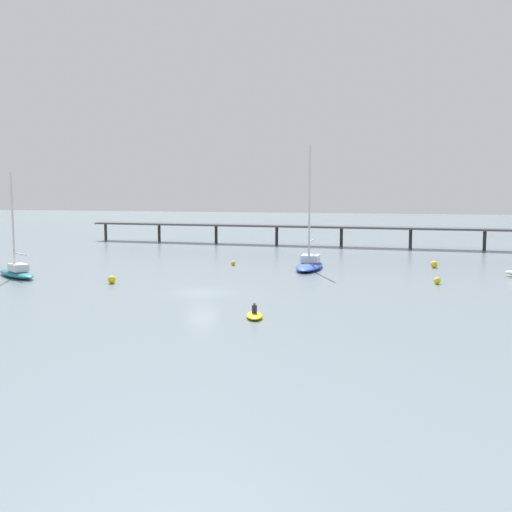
% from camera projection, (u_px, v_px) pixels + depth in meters
% --- Properties ---
extents(ground_plane, '(400.00, 400.00, 0.00)m').
position_uv_depth(ground_plane, '(203.00, 293.00, 50.97)').
color(ground_plane, slate).
extents(pier, '(77.58, 5.26, 6.34)m').
position_uv_depth(pier, '(380.00, 225.00, 92.54)').
color(pier, '#4C4C51').
rests_on(pier, ground_plane).
extents(sailboat_teal, '(7.50, 5.72, 10.72)m').
position_uv_depth(sailboat_teal, '(17.00, 271.00, 60.38)').
color(sailboat_teal, '#1E727A').
rests_on(sailboat_teal, ground_plane).
extents(sailboat_blue, '(3.30, 9.46, 13.97)m').
position_uv_depth(sailboat_blue, '(310.00, 262.00, 67.13)').
color(sailboat_blue, '#2D4CB7').
rests_on(sailboat_blue, ground_plane).
extents(dinghy_yellow, '(1.85, 2.73, 1.14)m').
position_uv_depth(dinghy_yellow, '(254.00, 315.00, 40.76)').
color(dinghy_yellow, yellow).
rests_on(dinghy_yellow, ground_plane).
extents(mooring_buoy_inner, '(0.66, 0.66, 0.66)m').
position_uv_depth(mooring_buoy_inner, '(437.00, 281.00, 55.85)').
color(mooring_buoy_inner, yellow).
rests_on(mooring_buoy_inner, ground_plane).
extents(mooring_buoy_far, '(0.57, 0.57, 0.57)m').
position_uv_depth(mooring_buoy_far, '(233.00, 263.00, 70.15)').
color(mooring_buoy_far, yellow).
rests_on(mooring_buoy_far, ground_plane).
extents(mooring_buoy_outer, '(0.81, 0.81, 0.81)m').
position_uv_depth(mooring_buoy_outer, '(434.00, 264.00, 67.89)').
color(mooring_buoy_outer, yellow).
rests_on(mooring_buoy_outer, ground_plane).
extents(mooring_buoy_near, '(0.78, 0.78, 0.78)m').
position_uv_depth(mooring_buoy_near, '(112.00, 280.00, 56.18)').
color(mooring_buoy_near, yellow).
rests_on(mooring_buoy_near, ground_plane).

